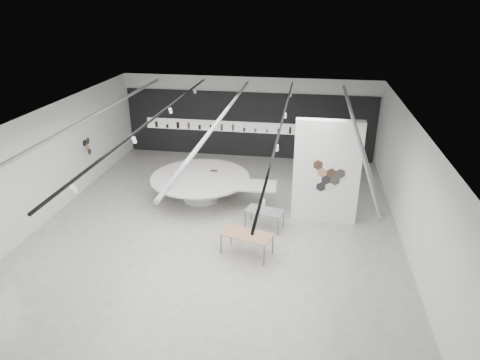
% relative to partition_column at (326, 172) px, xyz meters
% --- Properties ---
extents(room, '(12.02, 14.02, 3.82)m').
position_rel_partition_column_xyz_m(room, '(-3.59, -1.00, 0.27)').
color(room, '#B0AFA6').
rests_on(room, ground).
extents(back_wall_display, '(11.80, 0.27, 3.10)m').
position_rel_partition_column_xyz_m(back_wall_display, '(-3.58, 5.94, -0.26)').
color(back_wall_display, black).
rests_on(back_wall_display, ground).
extents(partition_column, '(2.20, 0.38, 3.60)m').
position_rel_partition_column_xyz_m(partition_column, '(0.00, 0.00, 0.00)').
color(partition_column, white).
rests_on(partition_column, ground).
extents(display_island, '(4.90, 3.89, 0.96)m').
position_rel_partition_column_xyz_m(display_island, '(-4.53, 0.88, -1.18)').
color(display_island, white).
rests_on(display_island, ground).
extents(sample_table_wood, '(1.64, 1.14, 0.70)m').
position_rel_partition_column_xyz_m(sample_table_wood, '(-2.30, -2.56, -1.15)').
color(sample_table_wood, '#A77656').
rests_on(sample_table_wood, ground).
extents(sample_table_stone, '(1.36, 0.92, 0.64)m').
position_rel_partition_column_xyz_m(sample_table_stone, '(-1.96, -0.86, -1.21)').
color(sample_table_stone, gray).
rests_on(sample_table_stone, ground).
extents(kitchen_counter, '(1.52, 0.72, 1.16)m').
position_rel_partition_column_xyz_m(kitchen_counter, '(-0.03, 5.52, -1.38)').
color(kitchen_counter, white).
rests_on(kitchen_counter, ground).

